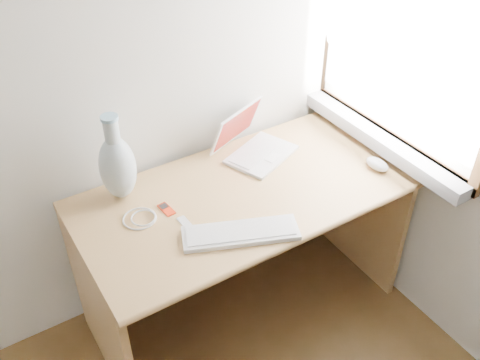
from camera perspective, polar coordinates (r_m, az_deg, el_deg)
window at (r=2.26m, az=16.96°, el=14.86°), size 0.11×0.99×1.10m
desk at (r=2.37m, az=-0.65°, el=-4.06°), size 1.37×0.68×0.72m
laptop at (r=2.39m, az=1.79°, el=3.98°), size 0.36×0.35×0.20m
external_keyboard at (r=1.98m, az=0.07°, el=-5.66°), size 0.45×0.28×0.02m
mouse at (r=2.37m, az=14.41°, el=1.65°), size 0.07×0.12×0.04m
ipod at (r=2.11m, az=-7.86°, el=-3.10°), size 0.05×0.09×0.01m
cable_coil at (r=2.08m, az=-10.66°, el=-4.06°), size 0.14×0.14×0.01m
remote at (r=2.04m, az=-5.83°, el=-4.60°), size 0.04×0.09×0.01m
vase at (r=2.12m, az=-12.95°, el=1.53°), size 0.14×0.14×0.37m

